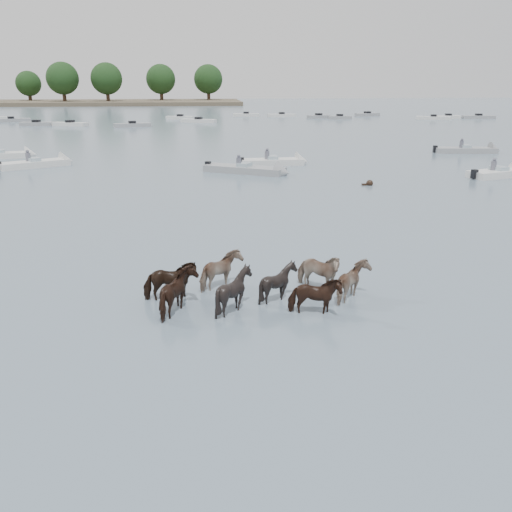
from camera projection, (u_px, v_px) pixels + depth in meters
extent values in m
plane|color=slate|center=(261.00, 314.00, 15.09)|extent=(400.00, 400.00, 0.00)
imported|color=black|center=(170.00, 283.00, 15.91)|extent=(1.67, 0.90, 1.35)
imported|color=#9F846B|center=(222.00, 272.00, 16.88)|extent=(1.50, 1.60, 1.30)
imported|color=black|center=(278.00, 284.00, 15.95)|extent=(1.31, 1.21, 1.27)
imported|color=gray|center=(318.00, 273.00, 16.78)|extent=(1.70, 1.54, 1.34)
imported|color=black|center=(180.00, 294.00, 15.03)|extent=(1.24, 1.43, 1.37)
imported|color=black|center=(234.00, 292.00, 15.16)|extent=(1.36, 1.24, 1.39)
imported|color=black|center=(314.00, 298.00, 14.94)|extent=(1.56, 0.87, 1.25)
imported|color=#7D6355|center=(354.00, 284.00, 15.97)|extent=(1.34, 1.48, 1.27)
sphere|color=black|center=(370.00, 183.00, 33.83)|extent=(0.44, 0.44, 0.44)
cube|color=black|center=(366.00, 185.00, 33.83)|extent=(0.50, 0.22, 0.18)
cube|color=silver|center=(34.00, 164.00, 40.95)|extent=(5.16, 4.06, 0.55)
cone|color=silver|center=(67.00, 162.00, 42.44)|extent=(1.61, 1.83, 1.60)
cube|color=#99ADB7|center=(34.00, 160.00, 40.84)|extent=(1.27, 1.37, 0.35)
cylinder|color=#595966|center=(28.00, 157.00, 40.74)|extent=(0.36, 0.36, 0.70)
sphere|color=#595966|center=(27.00, 151.00, 40.60)|extent=(0.24, 0.24, 0.24)
cube|color=gray|center=(244.00, 170.00, 38.40)|extent=(5.97, 4.34, 0.55)
cone|color=gray|center=(283.00, 173.00, 37.25)|extent=(1.57, 1.84, 1.60)
cube|color=#99ADB7|center=(244.00, 165.00, 38.29)|extent=(1.25, 1.37, 0.35)
cube|color=black|center=(208.00, 165.00, 39.50)|extent=(0.48, 0.48, 0.60)
cylinder|color=#595966|center=(239.00, 162.00, 38.19)|extent=(0.36, 0.36, 0.70)
sphere|color=#595966|center=(239.00, 156.00, 38.05)|extent=(0.24, 0.24, 0.24)
cube|color=silver|center=(272.00, 162.00, 42.00)|extent=(4.95, 1.88, 0.55)
cone|color=silver|center=(302.00, 162.00, 42.37)|extent=(0.99, 1.65, 1.60)
cube|color=#99ADB7|center=(272.00, 158.00, 41.89)|extent=(0.86, 1.16, 0.35)
cube|color=black|center=(242.00, 161.00, 41.59)|extent=(0.37, 0.37, 0.60)
cylinder|color=#595966|center=(267.00, 155.00, 41.79)|extent=(0.36, 0.36, 0.70)
sphere|color=#595966|center=(267.00, 150.00, 41.65)|extent=(0.24, 0.24, 0.24)
cube|color=silver|center=(498.00, 174.00, 36.75)|extent=(4.68, 2.92, 0.55)
cube|color=#99ADB7|center=(499.00, 169.00, 36.64)|extent=(1.11, 1.32, 0.35)
cube|color=black|center=(474.00, 174.00, 35.85)|extent=(0.44, 0.44, 0.60)
cylinder|color=#595966|center=(494.00, 166.00, 36.54)|extent=(0.36, 0.36, 0.70)
sphere|color=#595966|center=(495.00, 160.00, 36.40)|extent=(0.24, 0.24, 0.24)
cube|color=gray|center=(465.00, 151.00, 49.25)|extent=(5.66, 2.26, 0.55)
cone|color=gray|center=(495.00, 151.00, 49.19)|extent=(1.09, 1.70, 1.60)
cube|color=#99ADB7|center=(465.00, 147.00, 49.14)|extent=(0.93, 1.21, 0.35)
cube|color=black|center=(435.00, 149.00, 49.25)|extent=(0.39, 0.39, 0.60)
cylinder|color=#595966|center=(462.00, 145.00, 49.04)|extent=(0.36, 0.36, 0.70)
sphere|color=#595966|center=(462.00, 140.00, 48.90)|extent=(0.24, 0.24, 0.24)
cube|color=silver|center=(0.00, 156.00, 45.74)|extent=(5.16, 2.58, 0.55)
cone|color=silver|center=(31.00, 155.00, 46.45)|extent=(1.21, 1.75, 1.60)
cube|color=#99ADB7|center=(0.00, 152.00, 45.63)|extent=(1.01, 1.26, 0.35)
cube|color=gray|center=(11.00, 120.00, 86.97)|extent=(6.09, 3.34, 0.60)
cube|color=black|center=(11.00, 118.00, 86.85)|extent=(1.27, 1.27, 0.50)
cube|color=gray|center=(37.00, 124.00, 79.44)|extent=(4.83, 1.98, 0.60)
cube|color=black|center=(36.00, 122.00, 79.32)|extent=(1.10, 1.10, 0.50)
cube|color=silver|center=(70.00, 124.00, 78.90)|extent=(5.64, 3.48, 0.60)
cube|color=black|center=(70.00, 122.00, 78.79)|extent=(1.31, 1.31, 0.50)
cube|color=gray|center=(132.00, 125.00, 77.22)|extent=(5.42, 2.80, 0.60)
cube|color=black|center=(132.00, 123.00, 77.10)|extent=(1.23, 1.23, 0.50)
cube|color=silver|center=(180.00, 118.00, 92.95)|extent=(4.99, 2.53, 0.60)
cube|color=black|center=(180.00, 116.00, 92.83)|extent=(1.20, 1.20, 0.50)
cube|color=silver|center=(199.00, 121.00, 85.71)|extent=(5.85, 3.53, 0.60)
cube|color=black|center=(199.00, 119.00, 85.59)|extent=(1.30, 1.30, 0.50)
cube|color=silver|center=(246.00, 115.00, 100.53)|extent=(5.02, 2.13, 0.60)
cube|color=black|center=(246.00, 113.00, 100.41)|extent=(1.12, 1.12, 0.50)
cube|color=silver|center=(282.00, 116.00, 99.13)|extent=(5.27, 1.50, 0.60)
cube|color=black|center=(282.00, 114.00, 99.01)|extent=(1.00, 1.00, 0.50)
cube|color=gray|center=(319.00, 117.00, 95.78)|extent=(4.32, 2.61, 0.60)
cube|color=black|center=(319.00, 115.00, 95.67)|extent=(1.25, 1.25, 0.50)
cube|color=gray|center=(340.00, 118.00, 93.49)|extent=(4.07, 1.54, 0.60)
cube|color=black|center=(340.00, 115.00, 93.37)|extent=(1.01, 1.01, 0.50)
cube|color=gray|center=(367.00, 115.00, 101.86)|extent=(5.15, 3.21, 0.60)
cube|color=black|center=(367.00, 113.00, 101.74)|extent=(1.30, 1.30, 0.50)
cube|color=silver|center=(433.00, 118.00, 92.27)|extent=(5.84, 3.57, 0.60)
cube|color=black|center=(434.00, 116.00, 92.16)|extent=(1.31, 1.31, 0.50)
cube|color=silver|center=(448.00, 117.00, 94.88)|extent=(4.32, 2.03, 0.60)
cube|color=black|center=(448.00, 115.00, 94.76)|extent=(1.12, 1.12, 0.50)
cube|color=gray|center=(478.00, 117.00, 94.87)|extent=(5.77, 2.22, 0.60)
cube|color=black|center=(479.00, 115.00, 94.75)|extent=(1.12, 1.12, 0.50)
cylinder|color=#382619|center=(30.00, 98.00, 155.10)|extent=(1.00, 1.00, 3.17)
sphere|color=black|center=(28.00, 83.00, 153.81)|extent=(7.04, 7.04, 7.04)
cylinder|color=#382619|center=(65.00, 98.00, 148.81)|extent=(1.00, 1.00, 3.94)
sphere|color=black|center=(62.00, 78.00, 147.21)|extent=(8.76, 8.76, 8.76)
cylinder|color=#382619|center=(108.00, 98.00, 150.56)|extent=(1.00, 1.00, 3.90)
sphere|color=black|center=(107.00, 79.00, 148.97)|extent=(8.67, 8.67, 8.67)
cylinder|color=#382619|center=(162.00, 97.00, 158.80)|extent=(1.00, 1.00, 3.85)
sphere|color=black|center=(161.00, 79.00, 157.23)|extent=(8.55, 8.55, 8.55)
cylinder|color=#382619|center=(209.00, 96.00, 162.09)|extent=(1.00, 1.00, 3.85)
sphere|color=black|center=(208.00, 79.00, 160.52)|extent=(8.57, 8.57, 8.57)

